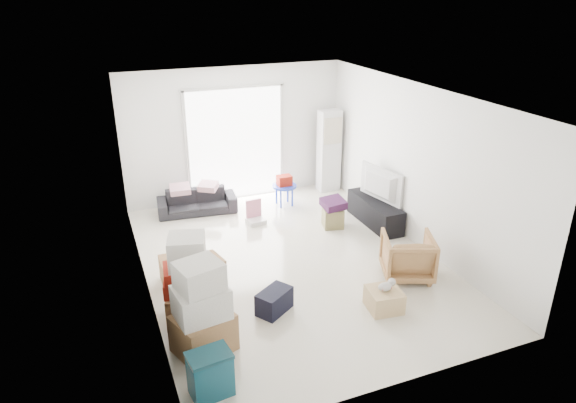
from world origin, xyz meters
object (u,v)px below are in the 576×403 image
(ottoman, at_px, (333,217))
(kids_table, at_px, (284,184))
(ac_tower, at_px, (329,151))
(tv_console, at_px, (375,212))
(armchair, at_px, (408,254))
(wood_crate, at_px, (384,299))
(television, at_px, (376,197))
(storage_bins, at_px, (210,374))
(sofa, at_px, (197,198))

(ottoman, bearing_deg, kids_table, 109.92)
(ac_tower, xyz_separation_m, tv_console, (0.05, -1.89, -0.64))
(armchair, height_order, wood_crate, armchair)
(tv_console, relative_size, wood_crate, 3.15)
(television, relative_size, kids_table, 1.68)
(storage_bins, height_order, kids_table, kids_table)
(tv_console, bearing_deg, wood_crate, -118.04)
(storage_bins, height_order, ottoman, storage_bins)
(tv_console, bearing_deg, storage_bins, -141.31)
(television, bearing_deg, tv_console, -0.00)
(sofa, distance_m, ottoman, 2.69)
(storage_bins, bearing_deg, ottoman, 46.64)
(tv_console, distance_m, wood_crate, 2.77)
(sofa, xyz_separation_m, armchair, (2.45, -3.56, 0.08))
(television, height_order, kids_table, kids_table)
(armchair, distance_m, storage_bins, 3.62)
(storage_bins, bearing_deg, kids_table, 59.87)
(television, height_order, storage_bins, television)
(sofa, xyz_separation_m, ottoman, (2.18, -1.57, -0.12))
(tv_console, relative_size, storage_bins, 2.61)
(ac_tower, bearing_deg, sofa, -177.06)
(ac_tower, height_order, armchair, ac_tower)
(sofa, xyz_separation_m, wood_crate, (1.67, -4.19, -0.15))
(television, relative_size, storage_bins, 1.97)
(television, xyz_separation_m, sofa, (-2.97, 1.74, -0.24))
(armchair, xyz_separation_m, kids_table, (-0.73, 3.27, 0.07))
(tv_console, bearing_deg, ac_tower, 91.51)
(ottoman, relative_size, kids_table, 0.57)
(storage_bins, bearing_deg, ac_tower, 52.49)
(sofa, xyz_separation_m, kids_table, (1.72, -0.29, 0.15))
(storage_bins, relative_size, wood_crate, 1.21)
(television, distance_m, ottoman, 0.88)
(wood_crate, bearing_deg, television, 61.96)
(sofa, height_order, armchair, armchair)
(television, bearing_deg, kids_table, 29.19)
(tv_console, height_order, storage_bins, storage_bins)
(sofa, bearing_deg, ac_tower, 9.24)
(wood_crate, bearing_deg, armchair, 38.60)
(television, bearing_deg, ac_tower, -10.00)
(tv_console, relative_size, television, 1.32)
(sofa, relative_size, wood_crate, 3.42)
(ac_tower, xyz_separation_m, sofa, (-2.92, -0.15, -0.58))
(ac_tower, xyz_separation_m, armchair, (-0.47, -3.71, -0.50))
(ac_tower, distance_m, tv_console, 2.00)
(tv_console, xyz_separation_m, sofa, (-2.97, 1.74, 0.06))
(sofa, height_order, kids_table, kids_table)
(television, distance_m, sofa, 3.45)
(tv_console, height_order, armchair, armchair)
(ac_tower, relative_size, armchair, 2.33)
(television, height_order, sofa, television)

